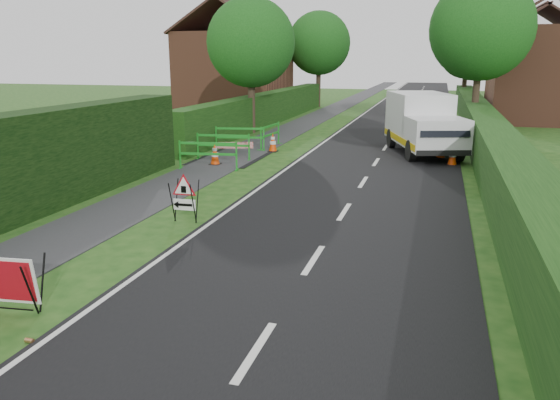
# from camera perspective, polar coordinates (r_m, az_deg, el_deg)

# --- Properties ---
(ground) EXTENTS (120.00, 120.00, 0.00)m
(ground) POSITION_cam_1_polar(r_m,az_deg,el_deg) (10.48, -11.28, -6.75)
(ground) COLOR #1A4614
(ground) RESTS_ON ground
(road_surface) EXTENTS (6.00, 90.00, 0.02)m
(road_surface) POSITION_cam_1_polar(r_m,az_deg,el_deg) (43.83, 13.50, 9.34)
(road_surface) COLOR black
(road_surface) RESTS_ON ground
(footpath) EXTENTS (2.00, 90.00, 0.02)m
(footpath) POSITION_cam_1_polar(r_m,az_deg,el_deg) (44.43, 6.31, 9.72)
(footpath) COLOR #2D2D30
(footpath) RESTS_ON ground
(hedge_west_far) EXTENTS (1.00, 24.00, 1.80)m
(hedge_west_far) POSITION_cam_1_polar(r_m,az_deg,el_deg) (32.31, -1.29, 7.96)
(hedge_west_far) COLOR #14380F
(hedge_west_far) RESTS_ON ground
(hedge_east) EXTENTS (1.20, 50.00, 1.50)m
(hedge_east) POSITION_cam_1_polar(r_m,az_deg,el_deg) (24.97, 20.37, 5.06)
(hedge_east) COLOR #14380F
(hedge_east) RESTS_ON ground
(house_west) EXTENTS (7.50, 7.40, 7.88)m
(house_west) POSITION_cam_1_polar(r_m,az_deg,el_deg) (41.30, -4.71, 13.41)
(house_west) COLOR brown
(house_west) RESTS_ON ground
(house_east_a) EXTENTS (7.50, 7.40, 7.88)m
(house_east_a) POSITION_cam_1_polar(r_m,az_deg,el_deg) (37.18, 26.64, 11.81)
(house_east_a) COLOR brown
(house_east_a) RESTS_ON ground
(house_east_b) EXTENTS (7.50, 7.40, 7.88)m
(house_east_b) POSITION_cam_1_polar(r_m,az_deg,el_deg) (51.16, 25.06, 12.36)
(house_east_b) COLOR brown
(house_east_b) RESTS_ON ground
(tree_nw) EXTENTS (4.40, 4.40, 6.70)m
(tree_nw) POSITION_cam_1_polar(r_m,az_deg,el_deg) (28.17, -3.07, 16.09)
(tree_nw) COLOR #2D2116
(tree_nw) RESTS_ON ground
(tree_ne) EXTENTS (5.20, 5.20, 7.79)m
(tree_ne) POSITION_cam_1_polar(r_m,az_deg,el_deg) (30.70, 20.33, 16.42)
(tree_ne) COLOR #2D2116
(tree_ne) RESTS_ON ground
(tree_fw) EXTENTS (4.80, 4.80, 7.24)m
(tree_fw) POSITION_cam_1_polar(r_m,az_deg,el_deg) (43.61, 4.10, 16.02)
(tree_fw) COLOR #2D2116
(tree_fw) RESTS_ON ground
(tree_fe) EXTENTS (4.20, 4.20, 6.33)m
(tree_fe) POSITION_cam_1_polar(r_m,az_deg,el_deg) (46.65, 18.96, 14.46)
(tree_fe) COLOR #2D2116
(tree_fe) RESTS_ON ground
(red_rect_sign) EXTENTS (1.10, 0.75, 0.89)m
(red_rect_sign) POSITION_cam_1_polar(r_m,az_deg,el_deg) (9.29, -26.87, -7.58)
(red_rect_sign) COLOR black
(red_rect_sign) RESTS_ON ground
(triangle_sign) EXTENTS (0.70, 0.70, 0.99)m
(triangle_sign) POSITION_cam_1_polar(r_m,az_deg,el_deg) (12.89, -10.12, 0.57)
(triangle_sign) COLOR black
(triangle_sign) RESTS_ON ground
(works_van) EXTENTS (3.49, 5.56, 2.38)m
(works_van) POSITION_cam_1_polar(r_m,az_deg,el_deg) (22.83, 14.72, 7.87)
(works_van) COLOR silver
(works_van) RESTS_ON ground
(traffic_cone_0) EXTENTS (0.38, 0.38, 0.79)m
(traffic_cone_0) POSITION_cam_1_polar(r_m,az_deg,el_deg) (20.64, 17.60, 4.55)
(traffic_cone_0) COLOR black
(traffic_cone_0) RESTS_ON ground
(traffic_cone_1) EXTENTS (0.38, 0.38, 0.79)m
(traffic_cone_1) POSITION_cam_1_polar(r_m,az_deg,el_deg) (21.98, 16.50, 5.22)
(traffic_cone_1) COLOR black
(traffic_cone_1) RESTS_ON ground
(traffic_cone_2) EXTENTS (0.38, 0.38, 0.79)m
(traffic_cone_2) POSITION_cam_1_polar(r_m,az_deg,el_deg) (24.68, 17.85, 6.09)
(traffic_cone_2) COLOR black
(traffic_cone_2) RESTS_ON ground
(traffic_cone_3) EXTENTS (0.38, 0.38, 0.79)m
(traffic_cone_3) POSITION_cam_1_polar(r_m,az_deg,el_deg) (19.89, -6.82, 4.78)
(traffic_cone_3) COLOR black
(traffic_cone_3) RESTS_ON ground
(traffic_cone_4) EXTENTS (0.38, 0.38, 0.79)m
(traffic_cone_4) POSITION_cam_1_polar(r_m,az_deg,el_deg) (22.59, -0.75, 6.06)
(traffic_cone_4) COLOR black
(traffic_cone_4) RESTS_ON ground
(ped_barrier_0) EXTENTS (2.09, 0.66, 1.00)m
(ped_barrier_0) POSITION_cam_1_polar(r_m,az_deg,el_deg) (19.02, -7.54, 5.03)
(ped_barrier_0) COLOR #18861E
(ped_barrier_0) RESTS_ON ground
(ped_barrier_1) EXTENTS (2.09, 0.61, 1.00)m
(ped_barrier_1) POSITION_cam_1_polar(r_m,az_deg,el_deg) (20.88, -5.96, 5.93)
(ped_barrier_1) COLOR #18861E
(ped_barrier_1) RESTS_ON ground
(ped_barrier_2) EXTENTS (2.09, 0.75, 1.00)m
(ped_barrier_2) POSITION_cam_1_polar(r_m,az_deg,el_deg) (22.89, -4.22, 6.74)
(ped_barrier_2) COLOR #18861E
(ped_barrier_2) RESTS_ON ground
(ped_barrier_3) EXTENTS (0.53, 2.08, 1.00)m
(ped_barrier_3) POSITION_cam_1_polar(r_m,az_deg,el_deg) (23.69, -1.04, 7.04)
(ped_barrier_3) COLOR #18861E
(ped_barrier_3) RESTS_ON ground
(redwhite_plank) EXTENTS (1.44, 0.51, 0.25)m
(redwhite_plank) POSITION_cam_1_polar(r_m,az_deg,el_deg) (21.56, -4.81, 4.54)
(redwhite_plank) COLOR red
(redwhite_plank) RESTS_ON ground
(litter_can) EXTENTS (0.12, 0.07, 0.07)m
(litter_can) POSITION_cam_1_polar(r_m,az_deg,el_deg) (8.42, -24.70, -13.41)
(litter_can) COLOR #BF7F4C
(litter_can) RESTS_ON ground
(hatchback_car) EXTENTS (1.98, 3.79, 1.23)m
(hatchback_car) POSITION_cam_1_polar(r_m,az_deg,el_deg) (33.01, 13.44, 8.79)
(hatchback_car) COLOR silver
(hatchback_car) RESTS_ON ground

